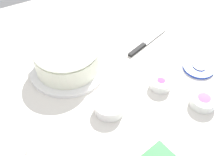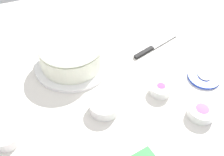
{
  "view_description": "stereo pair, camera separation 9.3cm",
  "coord_description": "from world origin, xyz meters",
  "px_view_note": "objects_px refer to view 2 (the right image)",
  "views": [
    {
      "loc": [
        0.47,
        -0.36,
        0.72
      ],
      "look_at": [
        -0.08,
        -0.06,
        0.04
      ],
      "focal_mm": 42.62,
      "sensor_mm": 36.0,
      "label": 1
    },
    {
      "loc": [
        0.51,
        -0.28,
        0.72
      ],
      "look_at": [
        -0.08,
        -0.06,
        0.04
      ],
      "focal_mm": 42.62,
      "sensor_mm": 36.0,
      "label": 2
    }
  ],
  "objects_px": {
    "spreading_knife": "(152,47)",
    "sprinkle_bowl_rainbow": "(161,88)",
    "sprinkle_bowl_pink": "(201,111)",
    "sprinkle_bowl_blue": "(7,137)",
    "frosted_cake": "(71,55)",
    "frosting_tub_lid": "(204,77)",
    "sprinkle_bowl_yellow": "(105,106)"
  },
  "relations": [
    {
      "from": "frosting_tub_lid",
      "to": "spreading_knife",
      "type": "relative_size",
      "value": 0.51
    },
    {
      "from": "sprinkle_bowl_pink",
      "to": "sprinkle_bowl_blue",
      "type": "xyz_separation_m",
      "value": [
        -0.12,
        -0.6,
        0.0
      ]
    },
    {
      "from": "frosting_tub_lid",
      "to": "sprinkle_bowl_yellow",
      "type": "xyz_separation_m",
      "value": [
        0.01,
        -0.39,
        0.01
      ]
    },
    {
      "from": "spreading_knife",
      "to": "sprinkle_bowl_rainbow",
      "type": "relative_size",
      "value": 3.0
    },
    {
      "from": "sprinkle_bowl_pink",
      "to": "sprinkle_bowl_yellow",
      "type": "bearing_deg",
      "value": -114.05
    },
    {
      "from": "spreading_knife",
      "to": "sprinkle_bowl_pink",
      "type": "bearing_deg",
      "value": 0.27
    },
    {
      "from": "frosted_cake",
      "to": "sprinkle_bowl_blue",
      "type": "height_order",
      "value": "frosted_cake"
    },
    {
      "from": "sprinkle_bowl_pink",
      "to": "sprinkle_bowl_blue",
      "type": "height_order",
      "value": "sprinkle_bowl_blue"
    },
    {
      "from": "sprinkle_bowl_blue",
      "to": "frosted_cake",
      "type": "bearing_deg",
      "value": 133.26
    },
    {
      "from": "spreading_knife",
      "to": "sprinkle_bowl_yellow",
      "type": "height_order",
      "value": "sprinkle_bowl_yellow"
    },
    {
      "from": "frosting_tub_lid",
      "to": "frosted_cake",
      "type": "bearing_deg",
      "value": -118.43
    },
    {
      "from": "sprinkle_bowl_blue",
      "to": "sprinkle_bowl_pink",
      "type": "bearing_deg",
      "value": 78.59
    },
    {
      "from": "frosting_tub_lid",
      "to": "sprinkle_bowl_pink",
      "type": "bearing_deg",
      "value": -37.33
    },
    {
      "from": "sprinkle_bowl_pink",
      "to": "sprinkle_bowl_blue",
      "type": "relative_size",
      "value": 1.08
    },
    {
      "from": "sprinkle_bowl_pink",
      "to": "sprinkle_bowl_yellow",
      "type": "distance_m",
      "value": 0.31
    },
    {
      "from": "frosting_tub_lid",
      "to": "spreading_knife",
      "type": "distance_m",
      "value": 0.24
    },
    {
      "from": "frosted_cake",
      "to": "sprinkle_bowl_rainbow",
      "type": "height_order",
      "value": "frosted_cake"
    },
    {
      "from": "frosting_tub_lid",
      "to": "sprinkle_bowl_rainbow",
      "type": "relative_size",
      "value": 1.54
    },
    {
      "from": "spreading_knife",
      "to": "frosted_cake",
      "type": "bearing_deg",
      "value": -93.86
    },
    {
      "from": "sprinkle_bowl_yellow",
      "to": "sprinkle_bowl_rainbow",
      "type": "height_order",
      "value": "sprinkle_bowl_yellow"
    },
    {
      "from": "frosting_tub_lid",
      "to": "spreading_knife",
      "type": "xyz_separation_m",
      "value": [
        -0.21,
        -0.11,
        -0.0
      ]
    },
    {
      "from": "spreading_knife",
      "to": "sprinkle_bowl_pink",
      "type": "distance_m",
      "value": 0.35
    },
    {
      "from": "spreading_knife",
      "to": "sprinkle_bowl_rainbow",
      "type": "height_order",
      "value": "sprinkle_bowl_rainbow"
    },
    {
      "from": "spreading_knife",
      "to": "sprinkle_bowl_rainbow",
      "type": "distance_m",
      "value": 0.23
    },
    {
      "from": "sprinkle_bowl_rainbow",
      "to": "sprinkle_bowl_yellow",
      "type": "bearing_deg",
      "value": -88.85
    },
    {
      "from": "sprinkle_bowl_yellow",
      "to": "sprinkle_bowl_blue",
      "type": "distance_m",
      "value": 0.31
    },
    {
      "from": "frosted_cake",
      "to": "sprinkle_bowl_pink",
      "type": "height_order",
      "value": "frosted_cake"
    },
    {
      "from": "spreading_knife",
      "to": "sprinkle_bowl_yellow",
      "type": "distance_m",
      "value": 0.36
    },
    {
      "from": "sprinkle_bowl_pink",
      "to": "sprinkle_bowl_yellow",
      "type": "xyz_separation_m",
      "value": [
        -0.13,
        -0.29,
        0.0
      ]
    },
    {
      "from": "sprinkle_bowl_blue",
      "to": "sprinkle_bowl_rainbow",
      "type": "bearing_deg",
      "value": 91.24
    },
    {
      "from": "sprinkle_bowl_pink",
      "to": "sprinkle_bowl_blue",
      "type": "distance_m",
      "value": 0.61
    },
    {
      "from": "frosting_tub_lid",
      "to": "sprinkle_bowl_pink",
      "type": "height_order",
      "value": "sprinkle_bowl_pink"
    }
  ]
}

